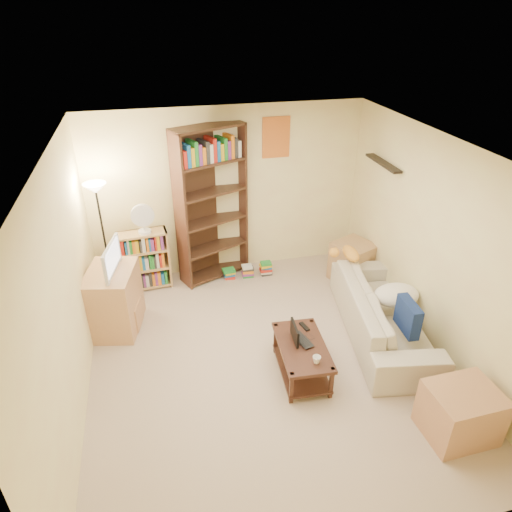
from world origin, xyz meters
name	(u,v)px	position (x,y,z in m)	size (l,w,h in m)	color
room	(267,237)	(0.00, 0.01, 1.62)	(4.50, 4.54, 2.52)	#C5AD93
sofa	(383,313)	(1.55, 0.14, 0.32)	(1.20, 2.27, 0.63)	beige
navy_pillow	(408,317)	(1.57, -0.34, 0.60)	(0.42, 0.12, 0.37)	navy
cream_blanket	(396,295)	(1.71, 0.17, 0.54)	(0.58, 0.42, 0.25)	white
tabby_cat	(348,253)	(1.42, 1.01, 0.72)	(0.50, 0.24, 0.17)	gold
coffee_table	(302,355)	(0.34, -0.31, 0.26)	(0.57, 0.95, 0.41)	#412519
laptop	(306,339)	(0.40, -0.23, 0.42)	(0.27, 0.35, 0.02)	black
laptop_screen	(295,333)	(0.27, -0.22, 0.53)	(0.01, 0.31, 0.20)	white
mug	(317,360)	(0.39, -0.60, 0.45)	(0.10, 0.10, 0.08)	white
tv_remote	(304,326)	(0.46, -0.01, 0.42)	(0.05, 0.16, 0.02)	black
tv_stand	(114,300)	(-1.70, 1.06, 0.42)	(0.56, 0.78, 0.83)	#DDAE6C
television	(106,258)	(-1.70, 1.06, 1.02)	(0.22, 0.65, 0.37)	black
tall_bookshelf	(211,202)	(-0.27, 2.05, 1.21)	(1.08, 0.71, 2.29)	#45241A
short_bookshelf	(145,260)	(-1.29, 1.95, 0.45)	(0.71, 0.33, 0.89)	tan
desk_fan	(143,218)	(-1.24, 1.90, 1.12)	(0.32, 0.18, 0.44)	white
floor_lamp	(99,209)	(-1.77, 1.78, 1.37)	(0.29, 0.29, 1.72)	black
side_table	(353,262)	(1.72, 1.43, 0.30)	(0.52, 0.52, 0.60)	tan
end_cabinet	(460,413)	(1.56, -1.44, 0.27)	(0.65, 0.54, 0.54)	tan
book_stacks	(250,271)	(0.24, 1.87, 0.10)	(0.75, 0.18, 0.22)	red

